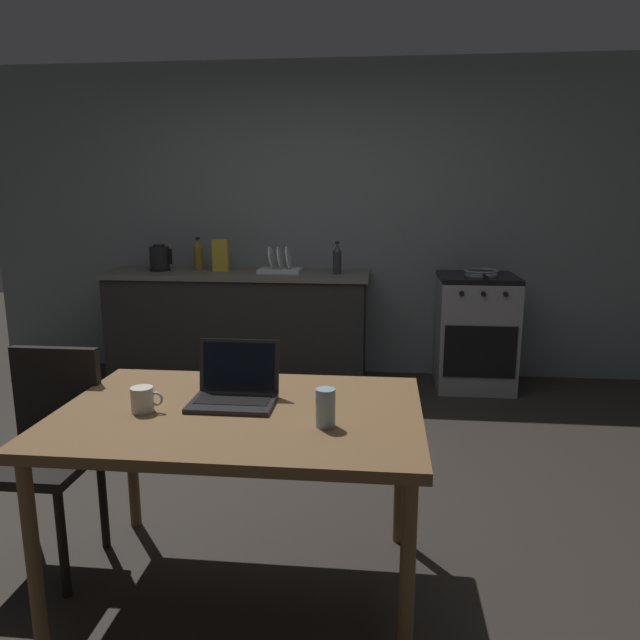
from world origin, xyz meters
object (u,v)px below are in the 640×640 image
object	(u,v)px
bottle	(337,259)
drinking_glass	(325,408)
laptop	(234,390)
bottle_b	(198,255)
stove_oven	(475,331)
electric_kettle	(160,258)
dining_table	(240,426)
cereal_box	(221,255)
frying_pan	(481,272)
coffee_mug	(143,399)
dish_rack	(280,267)
chair	(48,442)

from	to	relation	value
bottle	drinking_glass	world-z (taller)	bottle
laptop	bottle_b	size ratio (longest dim) A/B	1.17
bottle_b	laptop	bearing A→B (deg)	-70.26
stove_oven	electric_kettle	world-z (taller)	electric_kettle
dining_table	cereal_box	distance (m)	2.87
laptop	drinking_glass	size ratio (longest dim) A/B	2.36
frying_pan	bottle_b	size ratio (longest dim) A/B	1.63
electric_kettle	coffee_mug	distance (m)	2.95
cereal_box	dish_rack	xyz separation A→B (m)	(0.50, -0.02, -0.08)
dish_rack	bottle_b	world-z (taller)	bottle_b
bottle	frying_pan	xyz separation A→B (m)	(1.13, 0.02, -0.10)
electric_kettle	frying_pan	size ratio (longest dim) A/B	0.49
electric_kettle	bottle_b	world-z (taller)	bottle_b
dining_table	electric_kettle	distance (m)	3.04
electric_kettle	coffee_mug	xyz separation A→B (m)	(0.97, -2.77, -0.22)
stove_oven	laptop	distance (m)	2.96
chair	laptop	size ratio (longest dim) A/B	2.84
chair	cereal_box	size ratio (longest dim) A/B	3.47
stove_oven	laptop	xyz separation A→B (m)	(-1.31, -2.63, 0.34)
electric_kettle	bottle	size ratio (longest dim) A/B	0.85
electric_kettle	bottle_b	distance (m)	0.32
stove_oven	dish_rack	bearing A→B (deg)	179.91
dining_table	bottle_b	bearing A→B (deg)	109.94
laptop	frying_pan	bearing A→B (deg)	74.93
bottle	drinking_glass	bearing A→B (deg)	-86.47
dining_table	frying_pan	world-z (taller)	frying_pan
laptop	electric_kettle	size ratio (longest dim) A/B	1.47
frying_pan	electric_kettle	bearing A→B (deg)	179.39
coffee_mug	drinking_glass	bearing A→B (deg)	-6.08
stove_oven	dining_table	distance (m)	3.01
coffee_mug	bottle_b	world-z (taller)	bottle_b
stove_oven	bottle_b	xyz separation A→B (m)	(-2.29, 0.08, 0.59)
bottle	electric_kettle	bearing A→B (deg)	178.07
chair	coffee_mug	bearing A→B (deg)	1.69
drinking_glass	cereal_box	bearing A→B (deg)	111.72
stove_oven	bottle	bearing A→B (deg)	-177.55
stove_oven	chair	bearing A→B (deg)	-129.37
chair	drinking_glass	bearing A→B (deg)	9.56
bottle	frying_pan	world-z (taller)	bottle
electric_kettle	drinking_glass	size ratio (longest dim) A/B	1.61
stove_oven	chair	world-z (taller)	stove_oven
drinking_glass	dish_rack	world-z (taller)	dish_rack
chair	dish_rack	xyz separation A→B (m)	(0.54, 2.59, 0.43)
stove_oven	frying_pan	xyz separation A→B (m)	(0.02, -0.03, 0.48)
bottle_b	stove_oven	bearing A→B (deg)	-2.07
dining_table	chair	xyz separation A→B (m)	(-0.85, 0.13, -0.16)
stove_oven	bottle_b	distance (m)	2.36
chair	bottle_b	xyz separation A→B (m)	(-0.16, 2.67, 0.51)
bottle_b	dish_rack	bearing A→B (deg)	-6.46
drinking_glass	dish_rack	distance (m)	2.92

